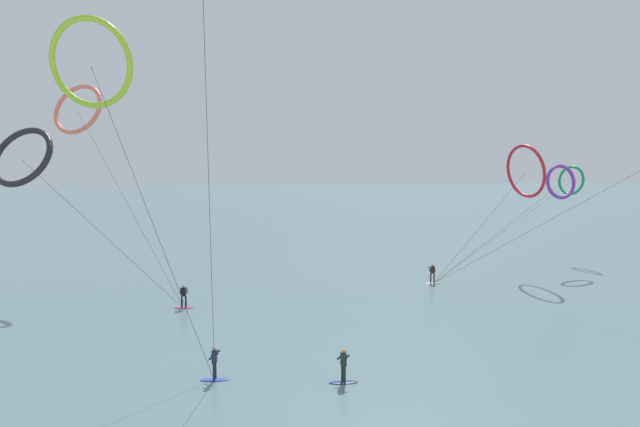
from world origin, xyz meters
TOP-DOWN VIEW (x-y plane):
  - sea_water at (0.00, 107.39)m, footprint 400.00×200.00m
  - surfer_ivory at (10.96, 35.38)m, footprint 1.40×0.60m
  - surfer_navy at (0.37, 15.10)m, footprint 1.40×0.64m
  - surfer_cobalt at (-5.78, 16.08)m, footprint 1.40×0.62m
  - surfer_magenta at (-9.01, 29.57)m, footprint 1.40×0.60m
  - kite_emerald at (28.61, 45.22)m, footprint 18.60×11.45m
  - kite_charcoal at (-17.98, 25.75)m, footprint 11.38×5.72m
  - kite_lime at (-11.57, 18.17)m, footprint 8.09×3.31m
  - kite_crimson at (20.34, 38.37)m, footprint 10.61×5.54m
  - kite_coral at (-18.47, 38.63)m, footprint 12.03×11.01m
  - kite_violet at (24.94, 40.58)m, footprint 15.73×6.00m

SIDE VIEW (x-z plane):
  - sea_water at x=0.00m, z-range 0.00..0.08m
  - surfer_ivory at x=10.96m, z-range -0.03..1.67m
  - surfer_navy at x=0.37m, z-range -0.03..1.67m
  - surfer_cobalt at x=-5.78m, z-range -0.03..1.67m
  - surfer_magenta at x=-9.01m, z-range -0.03..1.67m
  - kite_emerald at x=28.61m, z-range 3.36..13.28m
  - kite_violet at x=24.94m, z-range 3.35..13.45m
  - kite_crimson at x=20.34m, z-range 3.52..15.47m
  - kite_charcoal at x=-17.98m, z-range 4.45..17.18m
  - kite_coral at x=-18.47m, z-range 6.26..23.19m
  - kite_lime at x=-11.57m, z-range 6.57..24.12m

